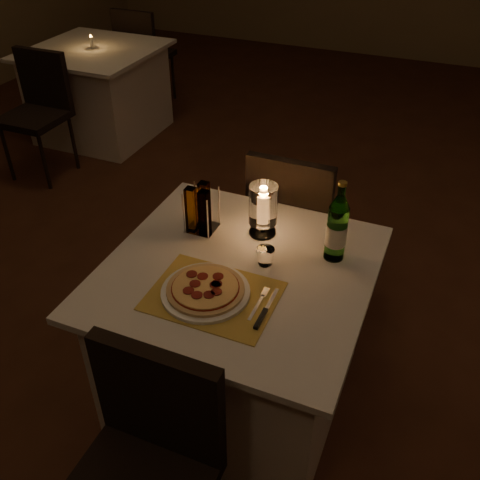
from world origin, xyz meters
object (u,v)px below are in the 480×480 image
at_px(pizza, 205,288).
at_px(tumbler, 265,256).
at_px(water_bottle, 337,229).
at_px(main_table, 238,336).
at_px(hurricane_candle, 263,206).
at_px(neighbor_table_left, 100,92).
at_px(chair_near, 147,455).
at_px(chair_far, 293,215).
at_px(plate, 206,292).

distance_m(pizza, tumbler, 0.28).
bearing_deg(water_bottle, main_table, -146.64).
bearing_deg(hurricane_candle, pizza, -97.04).
bearing_deg(neighbor_table_left, pizza, -47.51).
bearing_deg(chair_near, hurricane_candle, 89.80).
xyz_separation_m(chair_far, plate, (-0.05, -0.89, 0.20)).
relative_size(hurricane_candle, neighbor_table_left, 0.22).
relative_size(chair_far, tumbler, 12.75).
height_order(chair_far, water_bottle, water_bottle).
bearing_deg(chair_far, tumbler, -82.50).
distance_m(chair_near, plate, 0.57).
xyz_separation_m(plate, tumbler, (0.14, 0.25, 0.02)).
bearing_deg(main_table, pizza, -105.58).
height_order(main_table, neighbor_table_left, same).
height_order(hurricane_candle, neighbor_table_left, hurricane_candle).
height_order(plate, hurricane_candle, hurricane_candle).
height_order(tumbler, water_bottle, water_bottle).
bearing_deg(chair_far, main_table, -90.00).
distance_m(main_table, tumbler, 0.42).
distance_m(main_table, chair_far, 0.74).
distance_m(chair_near, pizza, 0.58).
height_order(chair_far, tumbler, chair_far).
bearing_deg(water_bottle, pizza, -133.38).
bearing_deg(plate, pizza, 127.55).
distance_m(plate, neighbor_table_left, 3.17).
bearing_deg(neighbor_table_left, chair_far, -33.26).
xyz_separation_m(main_table, neighbor_table_left, (-2.18, 2.14, 0.00)).
relative_size(water_bottle, neighbor_table_left, 0.34).
bearing_deg(neighbor_table_left, main_table, -44.53).
height_order(chair_near, chair_far, same).
bearing_deg(plate, chair_near, -84.65).
xyz_separation_m(plate, pizza, (-0.00, 0.00, 0.02)).
relative_size(plate, water_bottle, 0.95).
height_order(plate, pizza, pizza).
distance_m(chair_near, tumbler, 0.82).
bearing_deg(water_bottle, chair_far, 122.12).
bearing_deg(main_table, chair_far, 90.00).
relative_size(pizza, neighbor_table_left, 0.28).
bearing_deg(tumbler, water_bottle, 31.63).
height_order(main_table, water_bottle, water_bottle).
bearing_deg(pizza, chair_far, 86.79).
relative_size(chair_far, water_bottle, 2.68).
bearing_deg(chair_near, neighbor_table_left, 127.32).
xyz_separation_m(chair_near, neighbor_table_left, (-2.18, 2.86, -0.18)).
distance_m(chair_near, hurricane_candle, 1.02).
bearing_deg(pizza, main_table, 74.42).
distance_m(hurricane_candle, neighbor_table_left, 2.93).
xyz_separation_m(chair_far, pizza, (-0.05, -0.89, 0.22)).
bearing_deg(neighbor_table_left, chair_near, -52.68).
bearing_deg(tumbler, plate, -118.81).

